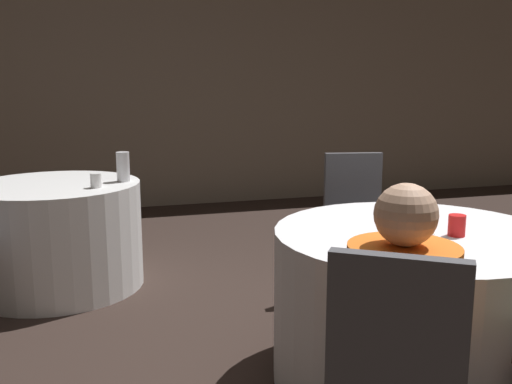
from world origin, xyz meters
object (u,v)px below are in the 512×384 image
at_px(table_near, 413,306).
at_px(pizza_plate_near, 407,230).
at_px(soda_can_red, 424,206).
at_px(table_far, 56,235).
at_px(person_orange_shirt, 400,349).
at_px(soda_can_silver, 411,203).
at_px(bottle_far, 123,167).
at_px(chair_near_southwest, 396,377).
at_px(chair_near_north, 355,214).

height_order(table_near, pizza_plate_near, pizza_plate_near).
relative_size(table_near, soda_can_red, 10.91).
xyz_separation_m(table_far, soda_can_red, (1.87, -1.61, 0.43)).
height_order(table_far, person_orange_shirt, person_orange_shirt).
height_order(table_far, soda_can_silver, soda_can_silver).
xyz_separation_m(table_near, soda_can_red, (0.18, 0.22, 0.43)).
relative_size(table_far, bottle_far, 5.67).
height_order(chair_near_southwest, person_orange_shirt, person_orange_shirt).
xyz_separation_m(chair_near_north, soda_can_red, (-0.04, -0.84, 0.23)).
distance_m(table_near, soda_can_red, 0.51).
xyz_separation_m(table_near, soda_can_silver, (0.16, 0.32, 0.43)).
bearing_deg(pizza_plate_near, table_far, 131.93).
bearing_deg(bottle_far, soda_can_red, -48.21).
height_order(table_near, soda_can_red, soda_can_red).
distance_m(table_near, bottle_far, 2.21).
bearing_deg(soda_can_silver, chair_near_north, 85.87).
bearing_deg(pizza_plate_near, soda_can_red, 43.56).
relative_size(table_near, soda_can_silver, 10.91).
relative_size(soda_can_red, soda_can_silver, 1.00).
bearing_deg(table_far, soda_can_silver, -39.33).
xyz_separation_m(pizza_plate_near, soda_can_silver, (0.21, 0.31, 0.05)).
bearing_deg(table_far, chair_near_southwest, -68.48).
distance_m(table_far, pizza_plate_near, 2.48).
height_order(soda_can_red, soda_can_silver, same).
height_order(table_near, chair_near_southwest, chair_near_southwest).
xyz_separation_m(table_near, pizza_plate_near, (-0.05, 0.01, 0.37)).
xyz_separation_m(soda_can_silver, bottle_far, (-1.38, 1.47, 0.04)).
relative_size(soda_can_silver, bottle_far, 0.59).
relative_size(table_far, person_orange_shirt, 1.04).
distance_m(person_orange_shirt, soda_can_silver, 1.29).
bearing_deg(bottle_far, chair_near_north, -26.79).
distance_m(chair_near_north, soda_can_silver, 0.78).
height_order(chair_near_southwest, bottle_far, chair_near_southwest).
distance_m(chair_near_southwest, soda_can_silver, 1.45).
xyz_separation_m(chair_near_north, person_orange_shirt, (-0.73, -1.81, 0.01)).
distance_m(table_near, soda_can_silver, 0.56).
bearing_deg(table_near, bottle_far, 124.36).
distance_m(table_near, table_far, 2.50).
distance_m(chair_near_north, person_orange_shirt, 1.96).
height_order(soda_can_silver, bottle_far, bottle_far).
relative_size(person_orange_shirt, bottle_far, 5.44).
bearing_deg(table_near, pizza_plate_near, 171.39).
distance_m(pizza_plate_near, soda_can_red, 0.32).
bearing_deg(bottle_far, table_far, 174.22).
distance_m(chair_near_southwest, person_orange_shirt, 0.17).
bearing_deg(table_near, chair_near_southwest, -124.78).
bearing_deg(pizza_plate_near, soda_can_silver, 56.12).
bearing_deg(chair_near_southwest, bottle_far, 137.47).
bearing_deg(pizza_plate_near, table_near, -8.61).
relative_size(soda_can_red, bottle_far, 0.59).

